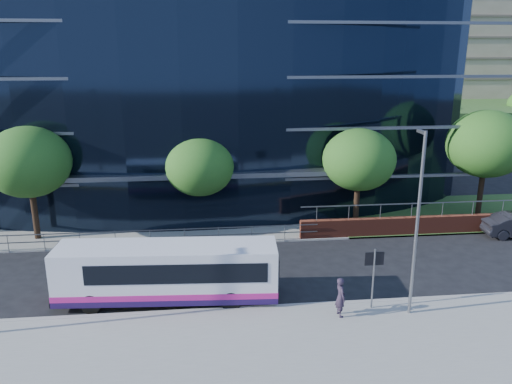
{
  "coord_description": "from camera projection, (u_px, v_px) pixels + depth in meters",
  "views": [
    {
      "loc": [
        -2.73,
        -20.9,
        11.22
      ],
      "look_at": [
        0.36,
        8.0,
        2.91
      ],
      "focal_mm": 35.0,
      "sensor_mm": 36.0,
      "label": 1
    }
  ],
  "objects": [
    {
      "name": "glass_office",
      "position": [
        186.0,
        91.0,
        40.67
      ],
      "size": [
        44.0,
        23.1,
        16.0
      ],
      "color": "black",
      "rests_on": "ground"
    },
    {
      "name": "kerb",
      "position": [
        269.0,
        308.0,
        22.36
      ],
      "size": [
        80.0,
        0.25,
        0.16
      ],
      "primitive_type": "cube",
      "color": "gray",
      "rests_on": "ground"
    },
    {
      "name": "yellow_line_outer",
      "position": [
        269.0,
        307.0,
        22.57
      ],
      "size": [
        80.0,
        0.08,
        0.01
      ],
      "primitive_type": "cube",
      "color": "gold",
      "rests_on": "ground"
    },
    {
      "name": "street_sign",
      "position": [
        374.0,
        266.0,
        21.69
      ],
      "size": [
        0.85,
        0.09,
        2.8
      ],
      "color": "slate",
      "rests_on": "pavement_near"
    },
    {
      "name": "pavement_near",
      "position": [
        284.0,
        361.0,
        18.54
      ],
      "size": [
        80.0,
        8.0,
        0.15
      ],
      "primitive_type": "cube",
      "color": "gray",
      "rests_on": "ground"
    },
    {
      "name": "pedestrian",
      "position": [
        340.0,
        297.0,
        21.33
      ],
      "size": [
        0.51,
        0.69,
        1.76
      ],
      "primitive_type": "imported",
      "rotation": [
        0.0,
        0.0,
        1.71
      ],
      "color": "#2B2031",
      "rests_on": "pavement_near"
    },
    {
      "name": "tree_far_d",
      "position": [
        487.0,
        144.0,
        33.11
      ],
      "size": [
        5.28,
        5.28,
        7.44
      ],
      "color": "black",
      "rests_on": "ground"
    },
    {
      "name": "far_forecourt",
      "position": [
        157.0,
        224.0,
        33.23
      ],
      "size": [
        50.0,
        8.0,
        0.1
      ],
      "primitive_type": "cube",
      "color": "gray",
      "rests_on": "ground"
    },
    {
      "name": "guard_railings",
      "position": [
        115.0,
        235.0,
        28.99
      ],
      "size": [
        24.0,
        0.05,
        1.1
      ],
      "color": "slate",
      "rests_on": "ground"
    },
    {
      "name": "city_bus",
      "position": [
        169.0,
        272.0,
        22.76
      ],
      "size": [
        10.18,
        2.96,
        2.72
      ],
      "rotation": [
        0.0,
        0.0,
        -0.07
      ],
      "color": "silver",
      "rests_on": "ground"
    },
    {
      "name": "tree_dist_e",
      "position": [
        415.0,
        105.0,
        62.79
      ],
      "size": [
        4.62,
        4.62,
        6.51
      ],
      "color": "black",
      "rests_on": "ground"
    },
    {
      "name": "tree_far_a",
      "position": [
        28.0,
        162.0,
        29.28
      ],
      "size": [
        4.95,
        4.95,
        6.98
      ],
      "color": "black",
      "rests_on": "ground"
    },
    {
      "name": "ground",
      "position": [
        267.0,
        299.0,
        23.34
      ],
      "size": [
        200.0,
        200.0,
        0.0
      ],
      "primitive_type": "plane",
      "color": "black",
      "rests_on": "ground"
    },
    {
      "name": "apartment_block",
      "position": [
        423.0,
        50.0,
        78.26
      ],
      "size": [
        60.0,
        42.0,
        30.0
      ],
      "color": "#2D511E",
      "rests_on": "ground"
    },
    {
      "name": "yellow_line_inner",
      "position": [
        268.0,
        305.0,
        22.72
      ],
      "size": [
        80.0,
        0.08,
        0.01
      ],
      "primitive_type": "cube",
      "color": "gold",
      "rests_on": "ground"
    },
    {
      "name": "tree_far_b",
      "position": [
        200.0,
        167.0,
        30.96
      ],
      "size": [
        4.29,
        4.29,
        6.05
      ],
      "color": "black",
      "rests_on": "ground"
    },
    {
      "name": "tree_far_c",
      "position": [
        359.0,
        160.0,
        31.41
      ],
      "size": [
        4.62,
        4.62,
        6.51
      ],
      "color": "black",
      "rests_on": "ground"
    },
    {
      "name": "streetlight_east",
      "position": [
        417.0,
        220.0,
        20.65
      ],
      "size": [
        0.15,
        0.77,
        8.0
      ],
      "color": "slate",
      "rests_on": "pavement_near"
    }
  ]
}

